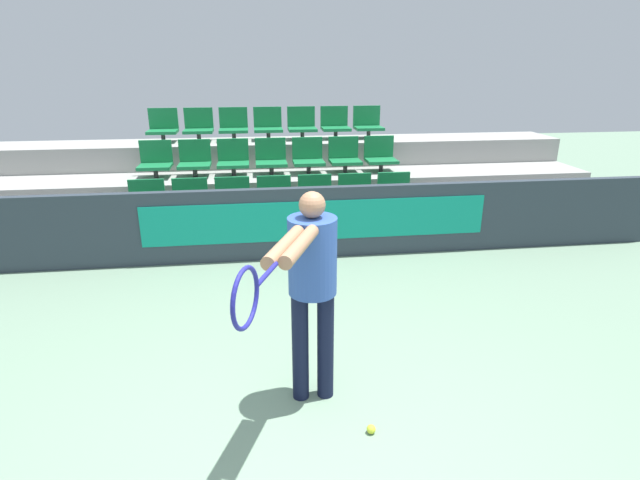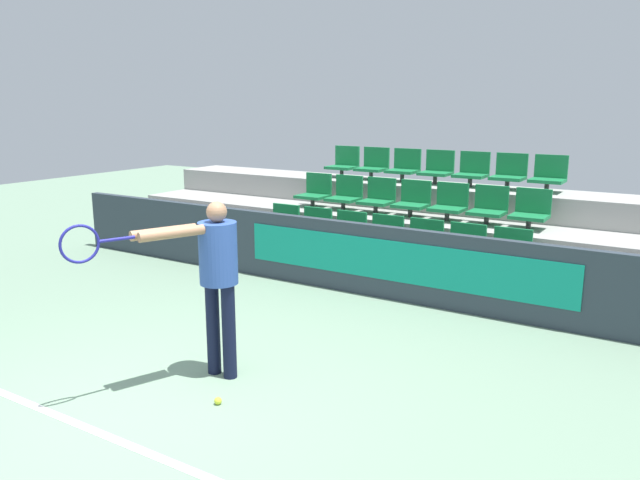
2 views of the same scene
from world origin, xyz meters
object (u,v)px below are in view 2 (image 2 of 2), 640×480
(stadium_chair_11, at_px, (449,204))
(stadium_chair_16, at_px, (404,167))
(stadium_chair_19, at_px, (509,173))
(tennis_player, at_px, (213,269))
(stadium_chair_5, at_px, (465,247))
(stadium_chair_9, at_px, (378,197))
(stadium_chair_7, at_px, (315,192))
(stadium_chair_0, at_px, (282,224))
(stadium_chair_15, at_px, (373,165))
(stadium_chair_6, at_px, (509,253))
(stadium_chair_12, at_px, (489,207))
(stadium_chair_17, at_px, (437,169))
(stadium_chair_10, at_px, (413,200))
(stadium_chair_18, at_px, (472,171))
(stadium_chair_3, at_px, (384,237))
(stadium_chair_20, at_px, (549,175))
(tennis_ball, at_px, (218,401))
(stadium_chair_1, at_px, (314,228))
(stadium_chair_14, at_px, (344,163))
(stadium_chair_8, at_px, (346,194))
(stadium_chair_2, at_px, (348,233))
(stadium_chair_13, at_px, (531,211))
(stadium_chair_4, at_px, (423,242))

(stadium_chair_11, xyz_separation_m, stadium_chair_16, (-1.20, 0.99, 0.40))
(stadium_chair_19, relative_size, tennis_player, 0.33)
(stadium_chair_5, height_order, stadium_chair_9, stadium_chair_9)
(stadium_chair_7, bearing_deg, stadium_chair_0, -90.00)
(stadium_chair_9, xyz_separation_m, stadium_chair_15, (-0.60, 0.99, 0.40))
(stadium_chair_6, distance_m, stadium_chair_12, 1.23)
(stadium_chair_6, xyz_separation_m, stadium_chair_11, (-1.20, 0.99, 0.40))
(stadium_chair_0, height_order, stadium_chair_17, stadium_chair_17)
(stadium_chair_10, height_order, stadium_chair_18, stadium_chair_18)
(stadium_chair_3, height_order, stadium_chair_20, stadium_chair_20)
(stadium_chair_10, distance_m, stadium_chair_17, 1.07)
(stadium_chair_6, xyz_separation_m, tennis_ball, (-1.33, -4.20, -0.62))
(stadium_chair_7, xyz_separation_m, stadium_chair_15, (0.60, 0.99, 0.40))
(stadium_chair_17, xyz_separation_m, stadium_chair_20, (1.81, 0.00, 0.00))
(stadium_chair_19, xyz_separation_m, tennis_ball, (-0.73, -6.18, -1.43))
(stadium_chair_5, height_order, stadium_chair_7, stadium_chair_7)
(stadium_chair_5, height_order, stadium_chair_17, stadium_chair_17)
(stadium_chair_11, distance_m, stadium_chair_20, 1.61)
(stadium_chair_16, bearing_deg, stadium_chair_1, -106.92)
(stadium_chair_14, bearing_deg, stadium_chair_3, -47.62)
(stadium_chair_7, bearing_deg, stadium_chair_19, 18.20)
(stadium_chair_12, distance_m, tennis_ball, 5.34)
(stadium_chair_16, distance_m, tennis_ball, 6.44)
(stadium_chair_9, height_order, stadium_chair_15, stadium_chair_15)
(stadium_chair_3, xyz_separation_m, stadium_chair_7, (-1.81, 0.99, 0.40))
(stadium_chair_3, bearing_deg, stadium_chair_11, 58.68)
(stadium_chair_12, distance_m, stadium_chair_17, 1.61)
(stadium_chair_1, height_order, stadium_chair_14, stadium_chair_14)
(stadium_chair_10, xyz_separation_m, stadium_chair_12, (1.20, 0.00, 0.00))
(stadium_chair_20, relative_size, tennis_ball, 8.44)
(stadium_chair_1, bearing_deg, stadium_chair_7, 121.32)
(stadium_chair_20, bearing_deg, stadium_chair_8, -161.80)
(tennis_ball, bearing_deg, stadium_chair_17, 94.44)
(stadium_chair_9, bearing_deg, stadium_chair_7, 180.00)
(stadium_chair_11, bearing_deg, stadium_chair_19, 58.68)
(stadium_chair_6, bearing_deg, stadium_chair_17, 132.38)
(stadium_chair_2, distance_m, stadium_chair_11, 1.61)
(stadium_chair_10, bearing_deg, stadium_chair_0, -151.28)
(stadium_chair_5, xyz_separation_m, stadium_chair_19, (0.00, 1.98, 0.81))
(stadium_chair_9, distance_m, stadium_chair_15, 1.23)
(stadium_chair_13, bearing_deg, stadium_chair_10, 180.00)
(stadium_chair_5, distance_m, stadium_chair_20, 2.22)
(stadium_chair_13, bearing_deg, stadium_chair_2, -157.66)
(stadium_chair_2, xyz_separation_m, tennis_player, (0.69, -3.77, 0.41))
(stadium_chair_4, relative_size, stadium_chair_5, 1.00)
(stadium_chair_8, relative_size, stadium_chair_14, 1.00)
(stadium_chair_10, relative_size, tennis_ball, 8.44)
(stadium_chair_10, distance_m, stadium_chair_13, 1.81)
(stadium_chair_13, relative_size, stadium_chair_14, 1.00)
(stadium_chair_0, distance_m, stadium_chair_9, 1.61)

